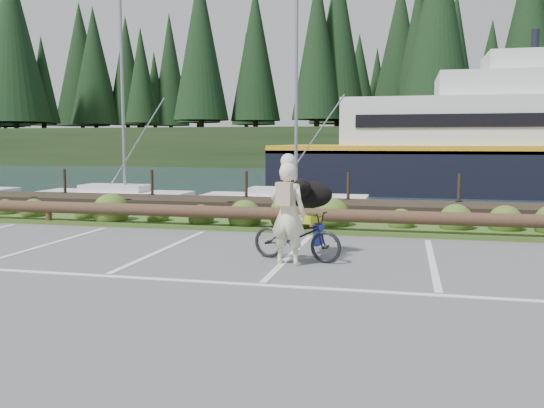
{
  "coord_description": "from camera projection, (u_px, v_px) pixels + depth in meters",
  "views": [
    {
      "loc": [
        2.09,
        -8.63,
        2.16
      ],
      "look_at": [
        -0.11,
        0.84,
        1.1
      ],
      "focal_mm": 38.0,
      "sensor_mm": 36.0,
      "label": 1
    }
  ],
  "objects": [
    {
      "name": "bicycle",
      "position": [
        297.0,
        236.0,
        10.46
      ],
      "size": [
        1.8,
        0.96,
        0.9
      ],
      "primitive_type": "imported",
      "rotation": [
        0.0,
        0.0,
        1.34
      ],
      "color": "black",
      "rests_on": "ground"
    },
    {
      "name": "ground",
      "position": [
        267.0,
        279.0,
        9.06
      ],
      "size": [
        72.0,
        72.0,
        0.0
      ],
      "primitive_type": "plane",
      "color": "#525254"
    },
    {
      "name": "cyclist",
      "position": [
        288.0,
        214.0,
        10.05
      ],
      "size": [
        0.74,
        0.57,
        1.8
      ],
      "primitive_type": "imported",
      "rotation": [
        0.0,
        0.0,
        2.92
      ],
      "color": "#EEEBC9",
      "rests_on": "ground"
    },
    {
      "name": "harbor_backdrop",
      "position": [
        394.0,
        156.0,
        85.01
      ],
      "size": [
        170.0,
        160.0,
        30.0
      ],
      "color": "#18283B",
      "rests_on": "ground"
    },
    {
      "name": "vegetation_strip",
      "position": [
        317.0,
        227.0,
        14.19
      ],
      "size": [
        34.0,
        1.6,
        0.1
      ],
      "primitive_type": "cube",
      "color": "#3D5B21",
      "rests_on": "ground"
    },
    {
      "name": "dog",
      "position": [
        309.0,
        195.0,
        10.87
      ],
      "size": [
        0.63,
        0.97,
        0.52
      ],
      "primitive_type": "ellipsoid",
      "rotation": [
        0.0,
        0.0,
        1.34
      ],
      "color": "black",
      "rests_on": "bicycle"
    },
    {
      "name": "log_rail",
      "position": [
        313.0,
        234.0,
        13.52
      ],
      "size": [
        32.0,
        0.3,
        0.6
      ],
      "primitive_type": null,
      "color": "#443021",
      "rests_on": "ground"
    }
  ]
}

